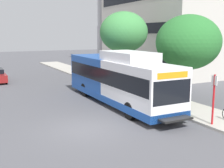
% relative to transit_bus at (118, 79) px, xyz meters
% --- Properties ---
extents(ground_plane, '(120.00, 120.00, 0.00)m').
position_rel_transit_bus_xyz_m(ground_plane, '(-3.88, 4.05, -1.70)').
color(ground_plane, '#4C4C51').
extents(sidewalk_curb, '(3.00, 56.00, 0.14)m').
position_rel_transit_bus_xyz_m(sidewalk_curb, '(3.12, 2.05, -1.63)').
color(sidewalk_curb, '#A8A399').
rests_on(sidewalk_curb, ground).
extents(transit_bus, '(2.58, 12.25, 3.65)m').
position_rel_transit_bus_xyz_m(transit_bus, '(0.00, 0.00, 0.00)').
color(transit_bus, white).
rests_on(transit_bus, ground).
extents(bus_stop_sign_pole, '(0.10, 0.36, 2.60)m').
position_rel_transit_bus_xyz_m(bus_stop_sign_pole, '(1.97, -6.57, -0.05)').
color(bus_stop_sign_pole, red).
rests_on(bus_stop_sign_pole, sidewalk_curb).
extents(street_tree_near_stop, '(4.34, 4.34, 5.90)m').
position_rel_transit_bus_xyz_m(street_tree_near_stop, '(4.31, -1.92, 2.48)').
color(street_tree_near_stop, '#4C3823').
rests_on(street_tree_near_stop, sidewalk_curb).
extents(street_tree_mid_block, '(4.46, 4.46, 6.66)m').
position_rel_transit_bus_xyz_m(street_tree_mid_block, '(4.22, 6.73, 3.19)').
color(street_tree_mid_block, '#4C3823').
rests_on(street_tree_mid_block, sidewalk_curb).
extents(lattice_comm_tower, '(1.10, 1.10, 26.42)m').
position_rel_transit_bus_xyz_m(lattice_comm_tower, '(11.38, 27.34, 7.01)').
color(lattice_comm_tower, '#B7B7BC').
rests_on(lattice_comm_tower, ground).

